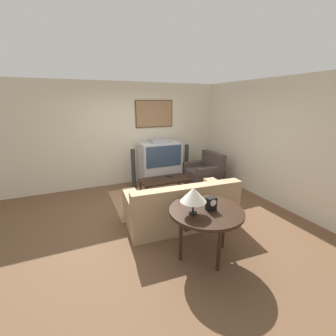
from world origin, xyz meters
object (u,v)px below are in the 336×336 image
Objects in this scene: console_table at (206,214)px; tv at (160,163)px; speaker_tower_right at (186,164)px; mantel_clock at (211,204)px; speaker_tower_left at (134,170)px; armchair at (204,174)px; couch at (181,208)px; table_lamp at (194,195)px; coffee_table at (164,181)px.

tv is at bearing 80.10° from console_table.
tv is at bearing 173.52° from speaker_tower_right.
mantel_clock is 3.13m from speaker_tower_left.
tv is at bearing -122.38° from armchair.
tv is 1.18× the size of speaker_tower_left.
tv is at bearing -97.89° from couch.
armchair is at bearing 54.51° from table_lamp.
tv reaches higher than coffee_table.
tv is 1.18× the size of speaker_tower_right.
coffee_table is 3.01× the size of table_lamp.
speaker_tower_left is at bearing 121.02° from coffee_table.
console_table is 0.42m from table_lamp.
speaker_tower_right is at bearing 67.65° from mantel_clock.
table_lamp is (-1.83, -2.56, 0.73)m from armchair.
couch is at bearing -120.48° from speaker_tower_right.
coffee_table is at bearing -94.76° from couch.
armchair is at bearing 13.82° from coffee_table.
coffee_table is at bearing 76.90° from table_lamp.
speaker_tower_left is at bearing 95.15° from mantel_clock.
couch is 2.30× the size of armchair.
tv is at bearing 76.15° from table_lamp.
armchair reaches higher than coffee_table.
console_table is at bearing -85.81° from speaker_tower_left.
tv is 3.23m from mantel_clock.
table_lamp is (-0.78, -3.18, 0.44)m from tv.
speaker_tower_left reaches higher than mantel_clock.
couch is 2.11m from speaker_tower_left.
coffee_table is 1.00m from speaker_tower_left.
console_table is 1.00× the size of speaker_tower_left.
armchair is 3.04m from mantel_clock.
couch is (-0.45, -2.16, -0.28)m from tv.
mantel_clock reaches higher than coffee_table.
couch is at bearing 83.96° from console_table.
console_table is (-0.55, -3.16, 0.10)m from tv.
table_lamp is (-0.52, -2.24, 0.62)m from coffee_table.
mantel_clock is at bearing -32.60° from armchair.
table_lamp is at bearing -103.10° from coffee_table.
speaker_tower_right reaches higher than armchair.
speaker_tower_left is at bearing -77.22° from couch.
mantel_clock is at bearing -112.35° from speaker_tower_right.
console_table is (-0.11, -0.99, 0.38)m from couch.
speaker_tower_right is (1.04, 0.85, 0.09)m from coffee_table.
tv is 3.31m from table_lamp.
armchair is (1.49, 1.54, -0.01)m from couch.
mantel_clock is at bearing -26.77° from console_table.
couch is 1.07m from console_table.
mantel_clock is 3.37m from speaker_tower_right.
speaker_tower_left is at bearing 89.84° from table_lamp.
table_lamp is (-0.23, -0.03, 0.34)m from console_table.
console_table is 3.08m from speaker_tower_left.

